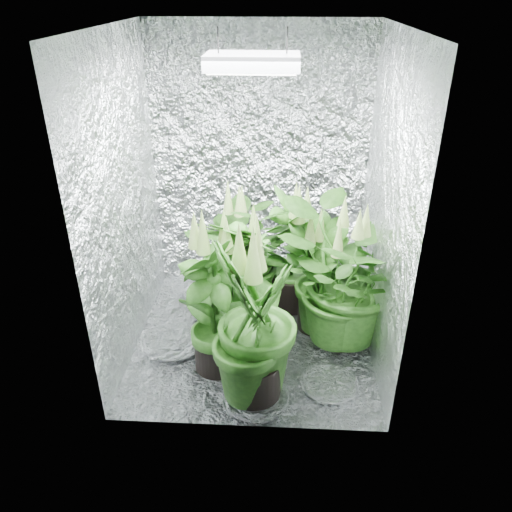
{
  "coord_description": "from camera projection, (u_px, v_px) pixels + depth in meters",
  "views": [
    {
      "loc": [
        0.17,
        -2.8,
        2.2
      ],
      "look_at": [
        0.02,
        0.0,
        0.66
      ],
      "focal_mm": 35.0,
      "sensor_mm": 36.0,
      "label": 1
    }
  ],
  "objects": [
    {
      "name": "plant_e",
      "position": [
        346.0,
        279.0,
        3.24
      ],
      "size": [
        1.09,
        1.09,
        1.06
      ],
      "rotation": [
        0.0,
        0.0,
        3.43
      ],
      "color": "black",
      "rests_on": "ground"
    },
    {
      "name": "ground",
      "position": [
        253.0,
        337.0,
        3.51
      ],
      "size": [
        1.6,
        1.6,
        0.0
      ],
      "primitive_type": "plane",
      "color": "silver",
      "rests_on": "ground"
    },
    {
      "name": "ceiling",
      "position": [
        252.0,
        26.0,
        2.55
      ],
      "size": [
        1.6,
        1.6,
        0.01
      ],
      "primitive_type": "cube",
      "color": "silver",
      "rests_on": "walls"
    },
    {
      "name": "plant_g",
      "position": [
        254.0,
        327.0,
        2.76
      ],
      "size": [
        0.68,
        0.68,
        1.15
      ],
      "rotation": [
        0.0,
        0.0,
        4.49
      ],
      "color": "black",
      "rests_on": "ground"
    },
    {
      "name": "walls",
      "position": [
        253.0,
        206.0,
        3.03
      ],
      "size": [
        1.62,
        1.62,
        2.0
      ],
      "color": "silver",
      "rests_on": "ground"
    },
    {
      "name": "plant_f",
      "position": [
        215.0,
        305.0,
        3.03
      ],
      "size": [
        0.71,
        0.71,
        1.05
      ],
      "rotation": [
        0.0,
        0.0,
        3.93
      ],
      "color": "black",
      "rests_on": "ground"
    },
    {
      "name": "plant_d",
      "position": [
        242.0,
        287.0,
        3.2
      ],
      "size": [
        0.69,
        0.69,
        1.04
      ],
      "rotation": [
        0.0,
        0.0,
        2.75
      ],
      "color": "black",
      "rests_on": "ground"
    },
    {
      "name": "plant_label",
      "position": [
        266.0,
        362.0,
        2.83
      ],
      "size": [
        0.05,
        0.02,
        0.07
      ],
      "primitive_type": "cube",
      "rotation": [
        -0.21,
        0.0,
        0.05
      ],
      "color": "white",
      "rests_on": "plant_g"
    },
    {
      "name": "plant_c",
      "position": [
        318.0,
        279.0,
        3.43
      ],
      "size": [
        0.57,
        0.57,
        0.9
      ],
      "rotation": [
        0.0,
        0.0,
        1.93
      ],
      "color": "black",
      "rests_on": "ground"
    },
    {
      "name": "grow_lamp",
      "position": [
        253.0,
        62.0,
        2.64
      ],
      "size": [
        0.5,
        0.3,
        0.22
      ],
      "color": "gray",
      "rests_on": "ceiling"
    },
    {
      "name": "circulation_fan",
      "position": [
        337.0,
        279.0,
        3.95
      ],
      "size": [
        0.17,
        0.26,
        0.31
      ],
      "rotation": [
        0.0,
        0.0,
        0.39
      ],
      "color": "black",
      "rests_on": "ground"
    },
    {
      "name": "plant_a",
      "position": [
        243.0,
        251.0,
        3.66
      ],
      "size": [
        0.87,
        0.87,
        0.97
      ],
      "rotation": [
        0.0,
        0.0,
        0.1
      ],
      "color": "black",
      "rests_on": "ground"
    },
    {
      "name": "plant_b",
      "position": [
        291.0,
        253.0,
        3.65
      ],
      "size": [
        0.66,
        0.66,
        1.02
      ],
      "rotation": [
        0.0,
        0.0,
        1.06
      ],
      "color": "black",
      "rests_on": "ground"
    }
  ]
}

